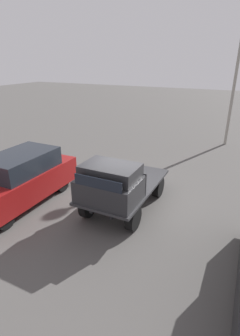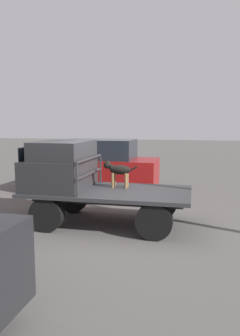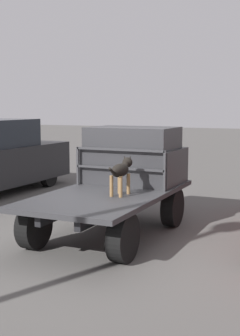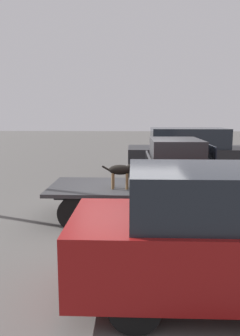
# 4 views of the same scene
# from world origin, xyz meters

# --- Properties ---
(ground_plane) EXTENTS (80.00, 80.00, 0.00)m
(ground_plane) POSITION_xyz_m (0.00, 0.00, 0.00)
(ground_plane) COLOR #514F4C
(flatbed_truck) EXTENTS (3.65, 1.88, 0.79)m
(flatbed_truck) POSITION_xyz_m (0.00, 0.00, 0.57)
(flatbed_truck) COLOR black
(flatbed_truck) RESTS_ON ground
(truck_cab) EXTENTS (1.28, 1.76, 1.07)m
(truck_cab) POSITION_xyz_m (1.11, 0.00, 1.30)
(truck_cab) COLOR #28282B
(truck_cab) RESTS_ON flatbed_truck
(truck_headboard) EXTENTS (0.04, 1.76, 0.72)m
(truck_headboard) POSITION_xyz_m (0.42, 0.00, 1.27)
(truck_headboard) COLOR #2D2D30
(truck_headboard) RESTS_ON flatbed_truck
(dog) EXTENTS (0.83, 0.23, 0.64)m
(dog) POSITION_xyz_m (-0.15, -0.30, 1.20)
(dog) COLOR brown
(dog) RESTS_ON flatbed_truck
(parked_sedan) EXTENTS (4.31, 1.70, 1.75)m
(parked_sedan) POSITION_xyz_m (1.37, -3.31, 0.87)
(parked_sedan) COLOR black
(parked_sedan) RESTS_ON ground
(parked_pickup_far) EXTENTS (4.85, 1.91, 1.92)m
(parked_pickup_far) POSITION_xyz_m (2.28, 4.60, 0.94)
(parked_pickup_far) COLOR black
(parked_pickup_far) RESTS_ON ground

